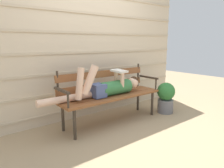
% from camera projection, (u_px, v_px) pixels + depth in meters
% --- Properties ---
extents(ground_plane, '(12.00, 12.00, 0.00)m').
position_uv_depth(ground_plane, '(115.00, 124.00, 3.36)').
color(ground_plane, tan).
extents(house_siding, '(4.20, 0.08, 2.26)m').
position_uv_depth(house_siding, '(92.00, 52.00, 3.65)').
color(house_siding, beige).
rests_on(house_siding, ground).
extents(park_bench, '(1.78, 0.48, 0.90)m').
position_uv_depth(park_bench, '(109.00, 91.00, 3.38)').
color(park_bench, brown).
rests_on(park_bench, ground).
extents(reclining_person, '(1.75, 0.26, 0.52)m').
position_uv_depth(reclining_person, '(108.00, 87.00, 3.25)').
color(reclining_person, '#33703D').
extents(potted_plant, '(0.33, 0.33, 0.57)m').
position_uv_depth(potted_plant, '(166.00, 97.00, 3.84)').
color(potted_plant, slate).
rests_on(potted_plant, ground).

